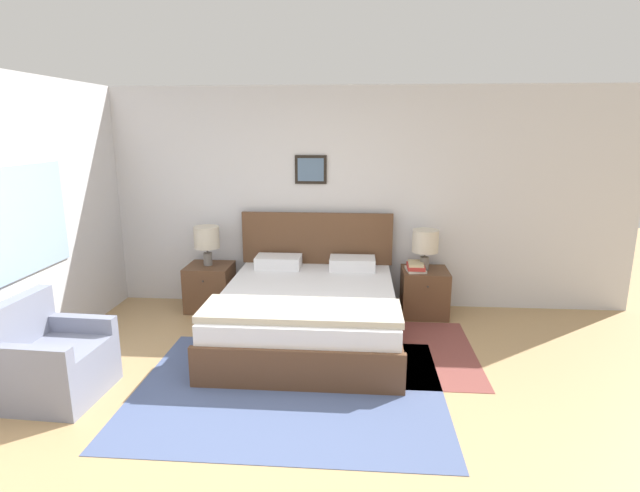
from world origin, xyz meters
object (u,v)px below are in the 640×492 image
(nightstand_near_window, at_px, (210,287))
(table_lamp_by_door, at_px, (425,242))
(table_lamp_near_window, at_px, (207,239))
(armchair, at_px, (53,363))
(bed, at_px, (309,311))
(nightstand_by_door, at_px, (424,292))

(nightstand_near_window, height_order, table_lamp_by_door, table_lamp_by_door)
(table_lamp_near_window, relative_size, table_lamp_by_door, 1.00)
(armchair, height_order, nightstand_near_window, armchair)
(bed, relative_size, armchair, 2.57)
(table_lamp_by_door, bearing_deg, nightstand_near_window, -179.91)
(armchair, distance_m, table_lamp_by_door, 3.85)
(armchair, distance_m, nightstand_by_door, 3.82)
(nightstand_near_window, bearing_deg, table_lamp_by_door, 0.09)
(table_lamp_near_window, bearing_deg, nightstand_by_door, -0.09)
(bed, xyz_separation_m, nightstand_by_door, (1.27, 0.79, -0.03))
(nightstand_by_door, xyz_separation_m, table_lamp_by_door, (-0.02, 0.00, 0.59))
(bed, bearing_deg, table_lamp_near_window, 148.11)
(armchair, distance_m, table_lamp_near_window, 2.25)
(armchair, xyz_separation_m, nightstand_by_door, (3.21, 2.07, -0.02))
(bed, relative_size, table_lamp_by_door, 4.52)
(armchair, height_order, table_lamp_near_window, table_lamp_near_window)
(bed, bearing_deg, armchair, -146.51)
(nightstand_by_door, bearing_deg, table_lamp_by_door, 166.19)
(armchair, bearing_deg, bed, 126.11)
(bed, relative_size, nightstand_near_window, 3.92)
(nightstand_by_door, xyz_separation_m, table_lamp_near_window, (-2.55, 0.00, 0.59))
(nightstand_near_window, xyz_separation_m, nightstand_by_door, (2.53, 0.00, 0.00))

